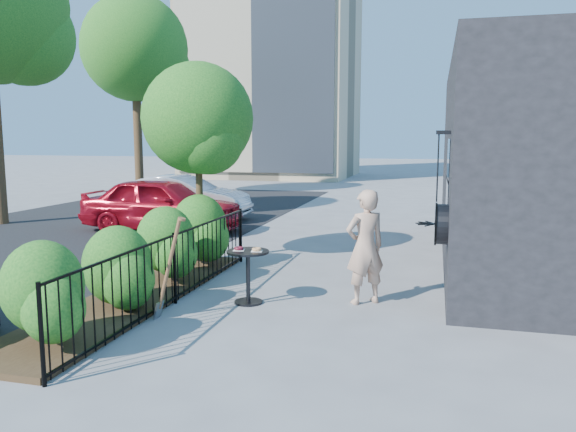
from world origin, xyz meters
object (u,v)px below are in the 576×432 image
(street_tree_far, at_px, (136,55))
(car_red, at_px, (162,204))
(patio_tree, at_px, (200,125))
(shovel, at_px, (167,274))
(cafe_table, at_px, (248,267))
(woman, at_px, (365,247))
(car_silver, at_px, (183,198))

(street_tree_far, xyz_separation_m, car_red, (5.13, -7.95, -5.18))
(car_red, bearing_deg, patio_tree, -142.85)
(car_red, bearing_deg, shovel, -153.35)
(patio_tree, height_order, cafe_table, patio_tree)
(patio_tree, xyz_separation_m, woman, (3.53, -2.00, -1.89))
(patio_tree, distance_m, car_red, 4.61)
(woman, bearing_deg, shovel, -5.43)
(cafe_table, xyz_separation_m, car_silver, (-4.80, 7.86, 0.11))
(cafe_table, height_order, woman, woman)
(street_tree_far, distance_m, car_silver, 9.12)
(patio_tree, height_order, car_silver, patio_tree)
(patio_tree, distance_m, street_tree_far, 13.95)
(shovel, relative_size, car_red, 0.35)
(car_silver, bearing_deg, cafe_table, -150.17)
(shovel, xyz_separation_m, car_silver, (-3.97, 8.88, 0.03))
(street_tree_far, bearing_deg, shovel, -59.41)
(cafe_table, distance_m, car_silver, 9.21)
(shovel, bearing_deg, woman, 29.98)
(street_tree_far, relative_size, woman, 4.72)
(cafe_table, distance_m, shovel, 1.32)
(shovel, bearing_deg, street_tree_far, 120.59)
(shovel, bearing_deg, car_silver, 114.08)
(street_tree_far, bearing_deg, patio_tree, -55.49)
(woman, xyz_separation_m, car_silver, (-6.52, 7.40, -0.20))
(patio_tree, relative_size, shovel, 2.65)
(patio_tree, distance_m, shovel, 4.18)
(patio_tree, xyz_separation_m, car_silver, (-2.99, 5.40, -2.08))
(patio_tree, bearing_deg, street_tree_far, 124.51)
(patio_tree, xyz_separation_m, car_red, (-2.57, 3.25, -2.03))
(cafe_table, relative_size, woman, 0.50)
(cafe_table, bearing_deg, car_red, 127.48)
(shovel, relative_size, car_silver, 0.36)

